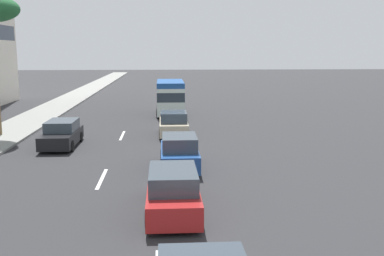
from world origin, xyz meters
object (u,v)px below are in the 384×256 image
(car_fourth, at_px, (173,191))
(car_sixth, at_px, (62,134))
(car_third, at_px, (179,153))
(car_fifth, at_px, (174,124))
(minibus_lead, at_px, (170,96))

(car_fourth, relative_size, car_sixth, 1.04)
(car_third, height_order, car_fifth, car_third)
(car_third, xyz_separation_m, car_fifth, (8.54, 0.08, -0.01))
(car_fifth, bearing_deg, car_sixth, 113.75)
(car_third, height_order, car_sixth, car_third)
(car_fifth, bearing_deg, car_third, -179.49)
(car_sixth, bearing_deg, minibus_lead, 152.34)
(minibus_lead, xyz_separation_m, car_fifth, (-9.80, -0.04, -0.87))
(car_third, distance_m, car_fifth, 8.54)
(car_fourth, distance_m, car_sixth, 13.12)
(minibus_lead, height_order, car_third, minibus_lead)
(car_third, height_order, car_fourth, car_third)
(car_fifth, distance_m, car_sixth, 7.35)
(minibus_lead, distance_m, car_sixth, 14.43)
(car_third, distance_m, car_fourth, 5.90)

